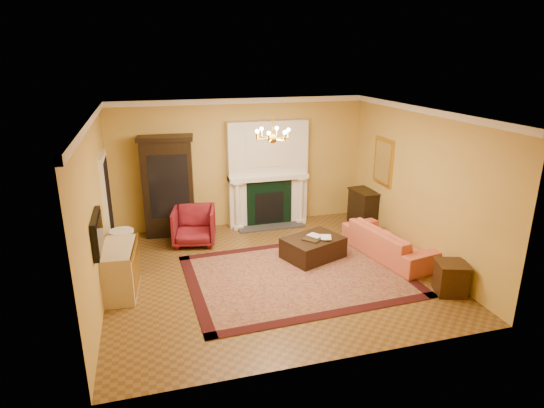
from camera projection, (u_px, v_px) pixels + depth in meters
name	position (u px, v px, depth m)	size (l,w,h in m)	color
floor	(273.00, 272.00, 8.63)	(6.00, 5.50, 0.02)	brown
ceiling	(273.00, 112.00, 7.69)	(6.00, 5.50, 0.02)	white
wall_back	(241.00, 163.00, 10.68)	(6.00, 0.02, 3.00)	gold
wall_front	(333.00, 260.00, 5.64)	(6.00, 0.02, 3.00)	gold
wall_left	(95.00, 212.00, 7.39)	(0.02, 5.50, 3.00)	gold
wall_right	(420.00, 184.00, 8.94)	(0.02, 5.50, 3.00)	gold
fireplace	(268.00, 176.00, 10.76)	(1.90, 0.70, 2.50)	silver
crown_molding	(259.00, 110.00, 8.58)	(6.00, 5.50, 0.12)	white
doorway	(108.00, 206.00, 9.10)	(0.08, 1.05, 2.10)	white
tv_panel	(97.00, 233.00, 6.90)	(0.09, 0.95, 0.58)	black
gilt_mirror	(383.00, 162.00, 10.16)	(0.06, 0.76, 1.05)	gold
chandelier	(273.00, 135.00, 7.81)	(0.63, 0.55, 0.53)	gold
oriental_rug	(298.00, 275.00, 8.48)	(4.02, 3.01, 0.02)	#3F0D13
china_cabinet	(169.00, 189.00, 10.13)	(1.09, 0.49, 2.17)	black
wingback_armchair	(194.00, 224.00, 9.81)	(0.87, 0.82, 0.90)	maroon
pedestal_table	(123.00, 247.00, 8.60)	(0.45, 0.45, 0.80)	black
commode	(120.00, 270.00, 7.78)	(0.54, 1.13, 0.84)	beige
coral_sofa	(389.00, 237.00, 9.18)	(2.14, 0.62, 0.84)	#C4583E
end_table	(451.00, 279.00, 7.78)	(0.47, 0.47, 0.54)	#34200E
console_table	(363.00, 208.00, 10.89)	(0.43, 0.75, 0.84)	black
leather_ottoman	(313.00, 248.00, 9.17)	(1.12, 0.82, 0.42)	black
ottoman_tray	(314.00, 238.00, 9.06)	(0.42, 0.33, 0.03)	black
book_a	(312.00, 231.00, 9.00)	(0.20, 0.03, 0.27)	gray
book_b	(321.00, 231.00, 8.99)	(0.21, 0.02, 0.28)	gray
topiary_left	(247.00, 166.00, 10.50)	(0.17, 0.17, 0.46)	gray
topiary_right	(291.00, 164.00, 10.78)	(0.16, 0.16, 0.43)	gray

